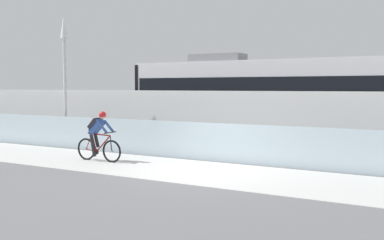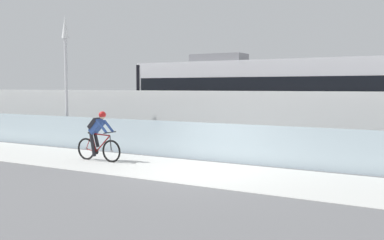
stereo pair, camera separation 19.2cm
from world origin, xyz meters
The scene contains 9 objects.
ground_plane centered at (0.00, 0.00, 0.00)m, with size 200.00×200.00×0.00m, color slate.
bike_path_deck centered at (0.00, 0.00, 0.01)m, with size 32.00×3.20×0.01m, color silver.
glass_parapet centered at (0.00, 1.85, 0.61)m, with size 32.00×0.05×1.23m, color silver.
concrete_barrier_wall centered at (0.00, 3.65, 1.12)m, with size 32.00×0.36×2.24m, color silver.
tram_rail_near centered at (0.00, 6.13, 0.00)m, with size 32.00×0.08×0.01m, color #595654.
tram_rail_far centered at (0.00, 7.57, 0.00)m, with size 32.00×0.08×0.01m, color #595654.
tram centered at (-0.78, 6.85, 1.89)m, with size 11.06×2.54×3.81m.
cyclist_on_bike centered at (-3.67, 0.00, 0.80)m, with size 1.77×0.58×1.61m.
lamp_post_antenna centered at (-7.20, 2.15, 3.29)m, with size 0.28×0.28×5.20m.
Camera 2 is at (5.86, -10.74, 2.38)m, focal length 41.34 mm.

